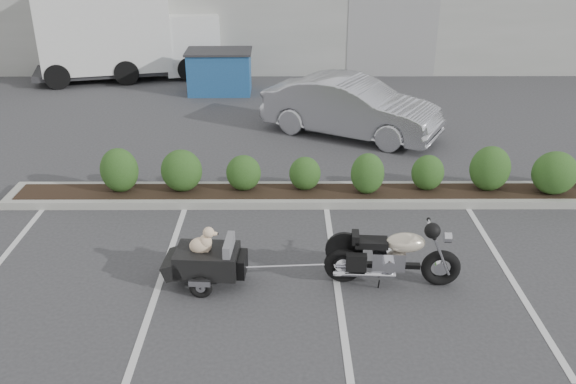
{
  "coord_description": "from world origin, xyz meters",
  "views": [
    {
      "loc": [
        0.42,
        -8.65,
        5.14
      ],
      "look_at": [
        0.46,
        0.88,
        0.75
      ],
      "focal_mm": 38.0,
      "sensor_mm": 36.0,
      "label": 1
    }
  ],
  "objects_px": {
    "sedan": "(351,107)",
    "delivery_truck": "(127,37)",
    "pet_trailer": "(206,260)",
    "motorcycle": "(392,257)",
    "dumpster": "(220,71)"
  },
  "relations": [
    {
      "from": "motorcycle",
      "to": "delivery_truck",
      "type": "relative_size",
      "value": 0.32
    },
    {
      "from": "pet_trailer",
      "to": "dumpster",
      "type": "xyz_separation_m",
      "value": [
        -0.84,
        10.75,
        0.25
      ]
    },
    {
      "from": "sedan",
      "to": "dumpster",
      "type": "relative_size",
      "value": 2.19
    },
    {
      "from": "dumpster",
      "to": "delivery_truck",
      "type": "xyz_separation_m",
      "value": [
        -3.22,
        1.94,
        0.69
      ]
    },
    {
      "from": "pet_trailer",
      "to": "dumpster",
      "type": "distance_m",
      "value": 10.79
    },
    {
      "from": "motorcycle",
      "to": "sedan",
      "type": "bearing_deg",
      "value": 93.59
    },
    {
      "from": "motorcycle",
      "to": "pet_trailer",
      "type": "relative_size",
      "value": 1.25
    },
    {
      "from": "pet_trailer",
      "to": "sedan",
      "type": "xyz_separation_m",
      "value": [
        2.82,
        6.76,
        0.31
      ]
    },
    {
      "from": "sedan",
      "to": "dumpster",
      "type": "bearing_deg",
      "value": 71.11
    },
    {
      "from": "motorcycle",
      "to": "delivery_truck",
      "type": "bearing_deg",
      "value": 122.2
    },
    {
      "from": "sedan",
      "to": "dumpster",
      "type": "distance_m",
      "value": 5.41
    },
    {
      "from": "pet_trailer",
      "to": "sedan",
      "type": "relative_size",
      "value": 0.37
    },
    {
      "from": "motorcycle",
      "to": "pet_trailer",
      "type": "height_order",
      "value": "motorcycle"
    },
    {
      "from": "delivery_truck",
      "to": "motorcycle",
      "type": "bearing_deg",
      "value": -75.72
    },
    {
      "from": "sedan",
      "to": "delivery_truck",
      "type": "distance_m",
      "value": 9.11
    }
  ]
}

